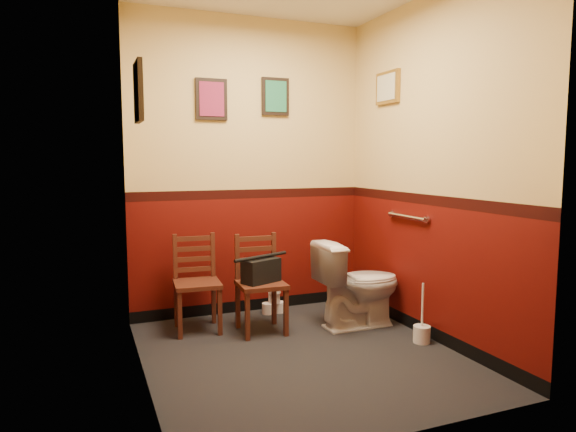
{
  "coord_description": "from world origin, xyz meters",
  "views": [
    {
      "loc": [
        -1.44,
        -3.32,
        1.43
      ],
      "look_at": [
        0.0,
        0.25,
        1.0
      ],
      "focal_mm": 32.0,
      "sensor_mm": 36.0,
      "label": 1
    }
  ],
  "objects": [
    {
      "name": "floor",
      "position": [
        0.0,
        0.0,
        0.0
      ],
      "size": [
        2.2,
        2.4,
        0.0
      ],
      "primitive_type": "cube",
      "color": "black",
      "rests_on": "ground"
    },
    {
      "name": "wall_back",
      "position": [
        0.0,
        1.2,
        1.35
      ],
      "size": [
        2.2,
        0.0,
        2.7
      ],
      "primitive_type": "cube",
      "rotation": [
        1.57,
        0.0,
        0.0
      ],
      "color": "#4E0A06",
      "rests_on": "ground"
    },
    {
      "name": "wall_front",
      "position": [
        0.0,
        -1.2,
        1.35
      ],
      "size": [
        2.2,
        0.0,
        2.7
      ],
      "primitive_type": "cube",
      "rotation": [
        -1.57,
        0.0,
        0.0
      ],
      "color": "#4E0A06",
      "rests_on": "ground"
    },
    {
      "name": "wall_left",
      "position": [
        -1.1,
        0.0,
        1.35
      ],
      "size": [
        0.0,
        2.4,
        2.7
      ],
      "primitive_type": "cube",
      "rotation": [
        1.57,
        0.0,
        1.57
      ],
      "color": "#4E0A06",
      "rests_on": "ground"
    },
    {
      "name": "wall_right",
      "position": [
        1.1,
        0.0,
        1.35
      ],
      "size": [
        0.0,
        2.4,
        2.7
      ],
      "primitive_type": "cube",
      "rotation": [
        1.57,
        0.0,
        -1.57
      ],
      "color": "#4E0A06",
      "rests_on": "ground"
    },
    {
      "name": "grab_bar",
      "position": [
        1.07,
        0.25,
        0.95
      ],
      "size": [
        0.05,
        0.56,
        0.06
      ],
      "color": "silver",
      "rests_on": "wall_right"
    },
    {
      "name": "framed_print_back_a",
      "position": [
        -0.35,
        1.18,
        1.95
      ],
      "size": [
        0.28,
        0.04,
        0.36
      ],
      "color": "black",
      "rests_on": "wall_back"
    },
    {
      "name": "framed_print_back_b",
      "position": [
        0.25,
        1.18,
        2.0
      ],
      "size": [
        0.26,
        0.04,
        0.34
      ],
      "color": "black",
      "rests_on": "wall_back"
    },
    {
      "name": "framed_print_left",
      "position": [
        -1.08,
        0.1,
        1.85
      ],
      "size": [
        0.04,
        0.3,
        0.38
      ],
      "color": "black",
      "rests_on": "wall_left"
    },
    {
      "name": "framed_print_right",
      "position": [
        1.08,
        0.6,
        2.05
      ],
      "size": [
        0.04,
        0.34,
        0.28
      ],
      "color": "olive",
      "rests_on": "wall_right"
    },
    {
      "name": "toilet",
      "position": [
        0.72,
        0.43,
        0.36
      ],
      "size": [
        0.74,
        0.42,
        0.73
      ],
      "primitive_type": "imported",
      "rotation": [
        0.0,
        0.0,
        1.57
      ],
      "color": "white",
      "rests_on": "floor"
    },
    {
      "name": "toilet_brush",
      "position": [
        0.98,
        -0.11,
        0.08
      ],
      "size": [
        0.13,
        0.13,
        0.47
      ],
      "color": "silver",
      "rests_on": "floor"
    },
    {
      "name": "chair_left",
      "position": [
        -0.58,
        0.85,
        0.4
      ],
      "size": [
        0.4,
        0.4,
        0.8
      ],
      "rotation": [
        0.0,
        0.0,
        -0.09
      ],
      "color": "#492116",
      "rests_on": "floor"
    },
    {
      "name": "chair_right",
      "position": [
        -0.1,
        0.63,
        0.4
      ],
      "size": [
        0.39,
        0.39,
        0.8
      ],
      "rotation": [
        0.0,
        0.0,
        -0.05
      ],
      "color": "#492116",
      "rests_on": "floor"
    },
    {
      "name": "handbag",
      "position": [
        -0.1,
        0.59,
        0.52
      ],
      "size": [
        0.35,
        0.26,
        0.23
      ],
      "rotation": [
        0.0,
        0.0,
        0.39
      ],
      "color": "black",
      "rests_on": "chair_right"
    },
    {
      "name": "tp_stack",
      "position": [
        0.18,
        1.04,
        0.12
      ],
      "size": [
        0.23,
        0.14,
        0.29
      ],
      "color": "silver",
      "rests_on": "floor"
    }
  ]
}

